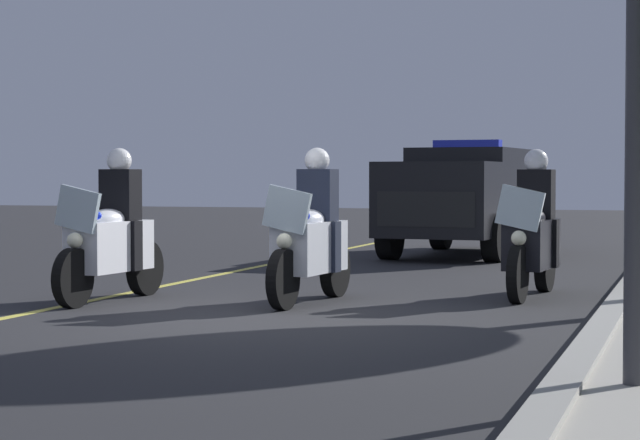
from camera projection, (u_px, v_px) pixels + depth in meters
ground_plane at (260, 317)px, 11.82m from camera, size 80.00×80.00×0.00m
curb_strip at (608, 322)px, 10.80m from camera, size 48.00×0.24×0.15m
lane_stripe_center at (49, 309)px, 12.55m from camera, size 48.00×0.12×0.01m
police_motorcycle_lead_left at (111, 239)px, 13.34m from camera, size 2.14×0.62×1.72m
police_motorcycle_lead_right at (311, 240)px, 13.16m from camera, size 2.14×0.62×1.72m
police_motorcycle_trailing at (532, 237)px, 13.78m from camera, size 2.14×0.62×1.72m
police_suv at (466, 195)px, 21.20m from camera, size 5.03×2.36×2.05m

